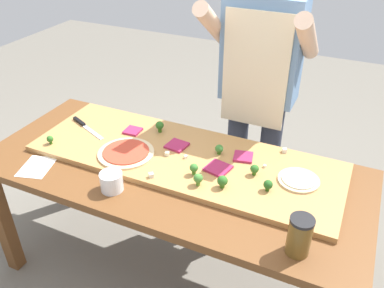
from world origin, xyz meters
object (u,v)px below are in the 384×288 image
cheese_crumble_b (186,157)px  cheese_crumble_c (284,151)px  broccoli_floret_center_right (222,181)px  pizza_slice_near_left (218,168)px  broccoli_floret_back_right (219,149)px  broccoli_floret_back_mid (50,139)px  recipe_note (37,167)px  chefs_knife (84,125)px  cheese_crumble_a (151,175)px  pizza_slice_far_left (243,157)px  cook_center (259,82)px  broccoli_floret_front_right (194,168)px  cheese_crumble_d (167,154)px  sauce_jar (300,236)px  pizza_slice_near_right (177,145)px  pizza_slice_center (133,131)px  pizza_whole_cheese_artichoke (299,180)px  broccoli_floret_front_left (255,169)px  broccoli_floret_front_mid (268,185)px  prep_table (172,183)px  cheese_crumble_e (265,166)px  flour_cup (112,183)px  pizza_whole_tomato_red (126,153)px  broccoli_floret_center_left (198,179)px  broccoli_floret_back_left (160,126)px

cheese_crumble_b → cheese_crumble_c: size_ratio=0.71×
broccoli_floret_center_right → pizza_slice_near_left: bearing=119.4°
broccoli_floret_back_right → broccoli_floret_center_right: size_ratio=0.86×
broccoli_floret_back_mid → recipe_note: (0.05, -0.16, -0.05)m
chefs_knife → cheese_crumble_a: cheese_crumble_a is taller
pizza_slice_far_left → cook_center: size_ratio=0.05×
cook_center → broccoli_floret_front_right: bearing=-98.9°
cheese_crumble_d → sauce_jar: size_ratio=0.12×
pizza_slice_near_right → cheese_crumble_d: bearing=-94.1°
pizza_slice_center → recipe_note: size_ratio=0.47×
cheese_crumble_c → cheese_crumble_b: bearing=-149.3°
cheese_crumble_d → pizza_whole_cheese_artichoke: bearing=5.8°
pizza_slice_far_left → broccoli_floret_front_left: broccoli_floret_front_left is taller
broccoli_floret_front_mid → recipe_note: broccoli_floret_front_mid is taller
prep_table → cheese_crumble_a: bearing=-102.6°
cheese_crumble_e → recipe_note: 1.09m
pizza_slice_near_right → flour_cup: 0.42m
cheese_crumble_e → flour_cup: size_ratio=0.12×
pizza_slice_near_right → broccoli_floret_back_right: bearing=6.9°
recipe_note → broccoli_floret_front_left: bearing=19.3°
flour_cup → sauce_jar: sauce_jar is taller
pizza_whole_tomato_red → cook_center: bearing=52.4°
pizza_slice_far_left → broccoli_floret_back_mid: bearing=-162.7°
broccoli_floret_front_right → cheese_crumble_b: broccoli_floret_front_right is taller
broccoli_floret_center_left → broccoli_floret_back_mid: (-0.82, -0.01, -0.01)m
pizza_slice_near_right → broccoli_floret_back_mid: (-0.60, -0.25, 0.02)m
chefs_knife → pizza_slice_near_right: 0.56m
broccoli_floret_front_left → cook_center: size_ratio=0.03×
pizza_whole_cheese_artichoke → cheese_crumble_d: size_ratio=9.31×
broccoli_floret_back_left → cheese_crumble_a: (0.16, -0.37, -0.03)m
pizza_whole_tomato_red → broccoli_floret_center_right: (0.52, -0.05, 0.03)m
pizza_whole_tomato_red → broccoli_floret_front_left: 0.63m
broccoli_floret_back_right → broccoli_floret_back_left: (-0.37, 0.07, 0.01)m
pizza_whole_cheese_artichoke → cheese_crumble_c: size_ratio=9.22×
pizza_slice_center → cheese_crumble_b: cheese_crumble_b is taller
cheese_crumble_c → broccoli_floret_front_mid: bearing=-89.0°
cheese_crumble_e → cheese_crumble_b: bearing=-166.8°
broccoli_floret_back_left → cheese_crumble_b: bearing=-35.7°
broccoli_floret_front_left → cheese_crumble_d: (-0.43, -0.03, -0.02)m
pizza_slice_near_right → cheese_crumble_a: size_ratio=4.69×
broccoli_floret_center_left → pizza_slice_near_left: bearing=75.9°
broccoli_floret_back_left → cook_center: 0.58m
pizza_slice_far_left → broccoli_floret_back_left: (-0.48, 0.05, 0.03)m
flour_cup → recipe_note: 0.43m
prep_table → broccoli_floret_front_mid: size_ratio=35.48×
pizza_whole_cheese_artichoke → cheese_crumble_c: bearing=119.2°
prep_table → pizza_slice_near_left: pizza_slice_near_left is taller
broccoli_floret_back_mid → cheese_crumble_c: size_ratio=2.29×
broccoli_floret_front_left → pizza_slice_near_left: bearing=-169.8°
flour_cup → recipe_note: (-0.43, -0.01, -0.04)m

